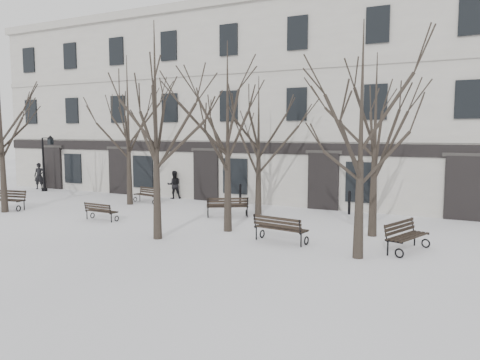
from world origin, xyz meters
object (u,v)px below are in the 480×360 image
Objects in this scene: tree_1 at (155,104)px; bench_2 at (280,228)px; tree_2 at (228,114)px; lamp_post at (46,159)px; tree_3 at (362,111)px; bench_3 at (147,194)px; bench_0 at (7,199)px; bench_5 at (406,235)px; bench_4 at (227,206)px; bench_1 at (101,211)px.

tree_1 reaches higher than bench_2.
lamp_post is (-16.87, 5.61, -2.51)m from tree_2.
tree_3 is 15.31m from bench_3.
bench_0 is 1.18× the size of bench_3.
tree_1 reaches higher than bench_5.
bench_5 is (14.52, -4.79, 0.08)m from bench_3.
bench_0 reaches higher than bench_4.
bench_5 is (8.50, 2.26, -4.42)m from tree_1.
tree_1 is 6.60m from bench_1.
tree_2 is at bearing 107.94° from bench_5.
tree_1 is 11.86m from bench_0.
tree_3 is (5.59, -1.68, -0.09)m from tree_2.
tree_1 is 4.85× the size of bench_1.
tree_1 is 1.08× the size of tree_3.
tree_3 reaches higher than bench_1.
bench_5 is at bearing -0.93° from tree_2.
bench_1 is at bearing -174.28° from tree_2.
bench_4 is (11.07, 3.29, -0.02)m from bench_0.
bench_3 is (-13.30, 6.36, -4.13)m from tree_3.
tree_1 is at bearing -125.59° from tree_2.
tree_2 is 5.17m from bench_4.
bench_1 is 12.99m from bench_5.
bench_2 is 11.74m from bench_3.
bench_3 is (-7.71, 4.68, -4.21)m from tree_2.
bench_0 reaches higher than bench_2.
bench_1 is 0.44× the size of lamp_post.
lamp_post reaches higher than bench_2.
bench_4 is 15.74m from lamp_post.
lamp_post is at bearing 152.26° from tree_1.
bench_2 is at bearing 119.49° from bench_5.
tree_1 is 6.35m from bench_2.
tree_3 is at bearing -16.72° from tree_2.
bench_5 is at bearing 52.24° from tree_3.
tree_1 reaches higher than bench_4.
tree_3 reaches higher than bench_3.
bench_4 is at bearing 118.81° from tree_2.
bench_5 is (19.36, 0.48, -0.00)m from bench_0.
bench_3 is 9.36m from lamp_post.
bench_0 reaches higher than bench_5.
tree_2 is at bearing 163.28° from tree_3.
bench_0 is 15.17m from bench_2.
tree_3 is 9.26m from bench_4.
bench_2 is 20.60m from lamp_post.
bench_5 is (4.19, 0.79, 0.00)m from bench_2.
lamp_post is (-10.69, 6.23, 1.72)m from bench_1.
tree_1 is at bearing 123.74° from bench_5.
bench_3 reaches higher than bench_1.
tree_1 is 1.06× the size of tree_2.
tree_1 is 3.81× the size of bench_0.
tree_3 is 23.74m from lamp_post.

